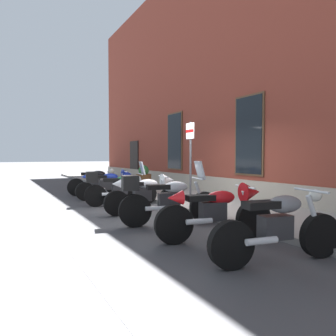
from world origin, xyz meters
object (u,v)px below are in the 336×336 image
(motorcycle_white_sport, at_px, (147,192))
(motorcycle_red_sport, at_px, (220,209))
(motorcycle_silver_touring, at_px, (166,199))
(motorcycle_grey_naked, at_px, (280,227))
(motorcycle_black_naked, at_px, (96,182))
(barrel_planter, at_px, (144,180))
(motorcycle_green_touring, at_px, (117,187))
(motorcycle_blue_sport, at_px, (110,183))
(parking_sign, at_px, (190,151))

(motorcycle_white_sport, height_order, motorcycle_red_sport, motorcycle_white_sport)
(motorcycle_silver_touring, bearing_deg, motorcycle_white_sport, 171.10)
(motorcycle_red_sport, distance_m, motorcycle_grey_naked, 1.28)
(motorcycle_black_naked, bearing_deg, barrel_planter, 76.06)
(motorcycle_black_naked, relative_size, motorcycle_white_sport, 0.97)
(motorcycle_green_touring, bearing_deg, motorcycle_silver_touring, 0.31)
(motorcycle_green_touring, distance_m, barrel_planter, 2.89)
(motorcycle_blue_sport, xyz_separation_m, parking_sign, (2.79, 1.38, 1.05))
(motorcycle_black_naked, xyz_separation_m, parking_sign, (4.03, 1.50, 1.12))
(motorcycle_silver_touring, xyz_separation_m, motorcycle_grey_naked, (2.73, 0.24, -0.07))
(motorcycle_red_sport, relative_size, barrel_planter, 2.21)
(motorcycle_white_sport, bearing_deg, motorcycle_black_naked, -178.68)
(motorcycle_green_touring, distance_m, motorcycle_silver_touring, 2.88)
(parking_sign, bearing_deg, motorcycle_grey_naked, -17.99)
(motorcycle_grey_naked, bearing_deg, motorcycle_white_sport, -179.54)
(motorcycle_blue_sport, relative_size, motorcycle_white_sport, 1.03)
(barrel_planter, bearing_deg, motorcycle_white_sport, -23.81)
(motorcycle_green_touring, xyz_separation_m, motorcycle_grey_naked, (5.61, 0.26, -0.05))
(motorcycle_grey_naked, height_order, parking_sign, parking_sign)
(barrel_planter, bearing_deg, motorcycle_green_touring, -40.40)
(motorcycle_grey_naked, xyz_separation_m, barrel_planter, (-7.81, 1.61, 0.05))
(motorcycle_black_naked, height_order, motorcycle_green_touring, motorcycle_green_touring)
(motorcycle_green_touring, xyz_separation_m, parking_sign, (1.39, 1.63, 1.06))
(motorcycle_black_naked, bearing_deg, motorcycle_red_sport, 1.18)
(motorcycle_blue_sport, distance_m, parking_sign, 3.29)
(motorcycle_green_touring, height_order, motorcycle_white_sport, motorcycle_green_touring)
(motorcycle_red_sport, bearing_deg, motorcycle_silver_touring, -169.81)
(motorcycle_red_sport, bearing_deg, motorcycle_grey_naked, -0.63)
(motorcycle_blue_sport, height_order, motorcycle_red_sport, motorcycle_blue_sport)
(motorcycle_blue_sport, height_order, motorcycle_green_touring, motorcycle_green_touring)
(barrel_planter, bearing_deg, motorcycle_red_sport, -13.77)
(motorcycle_white_sport, distance_m, parking_sign, 1.76)
(motorcycle_silver_touring, height_order, parking_sign, parking_sign)
(motorcycle_black_naked, xyz_separation_m, motorcycle_red_sport, (6.96, 0.14, 0.06))
(motorcycle_silver_touring, relative_size, motorcycle_grey_naked, 1.05)
(motorcycle_silver_touring, bearing_deg, motorcycle_blue_sport, 176.89)
(motorcycle_black_naked, bearing_deg, parking_sign, 20.39)
(motorcycle_grey_naked, bearing_deg, barrel_planter, 168.33)
(motorcycle_white_sport, bearing_deg, motorcycle_silver_touring, -8.90)
(motorcycle_white_sport, bearing_deg, motorcycle_green_touring, -171.56)
(motorcycle_white_sport, height_order, motorcycle_silver_touring, motorcycle_silver_touring)
(motorcycle_red_sport, bearing_deg, parking_sign, 155.20)
(motorcycle_white_sport, distance_m, motorcycle_silver_touring, 1.37)
(motorcycle_silver_touring, distance_m, parking_sign, 2.43)
(motorcycle_silver_touring, bearing_deg, barrel_planter, 159.93)
(motorcycle_black_naked, height_order, motorcycle_silver_touring, motorcycle_silver_touring)
(motorcycle_white_sport, distance_m, motorcycle_grey_naked, 4.08)
(motorcycle_white_sport, xyz_separation_m, motorcycle_grey_naked, (4.08, 0.03, -0.06))
(motorcycle_silver_touring, xyz_separation_m, parking_sign, (-1.49, 1.61, 1.04))
(motorcycle_green_touring, bearing_deg, barrel_planter, 139.60)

